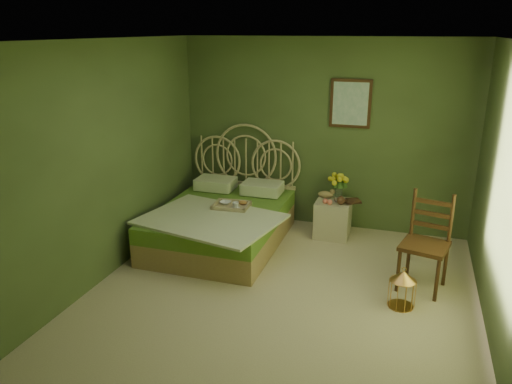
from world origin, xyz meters
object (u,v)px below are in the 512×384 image
(bed, at_px, (223,220))
(birdcage, at_px, (402,289))
(chair, at_px, (425,236))
(nightstand, at_px, (334,212))

(bed, height_order, birdcage, bed)
(bed, xyz_separation_m, chair, (2.50, -0.42, 0.28))
(chair, bearing_deg, nightstand, 150.70)
(nightstand, xyz_separation_m, chair, (1.15, -1.07, 0.24))
(chair, relative_size, birdcage, 2.66)
(nightstand, distance_m, birdcage, 1.89)
(nightstand, bearing_deg, birdcage, -59.14)
(bed, height_order, chair, bed)
(nightstand, height_order, chair, chair)
(birdcage, bearing_deg, chair, 71.21)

